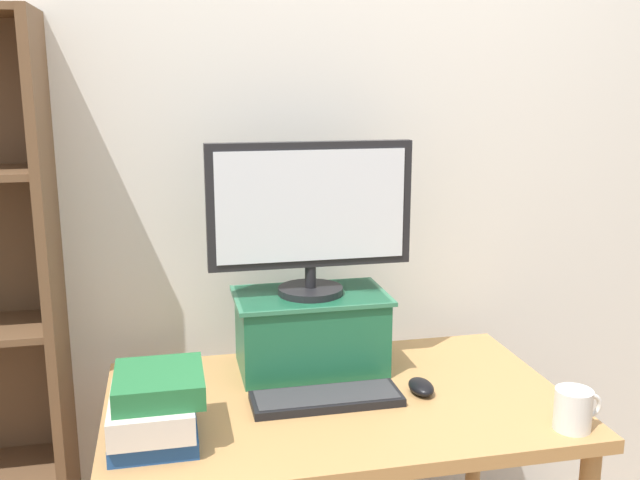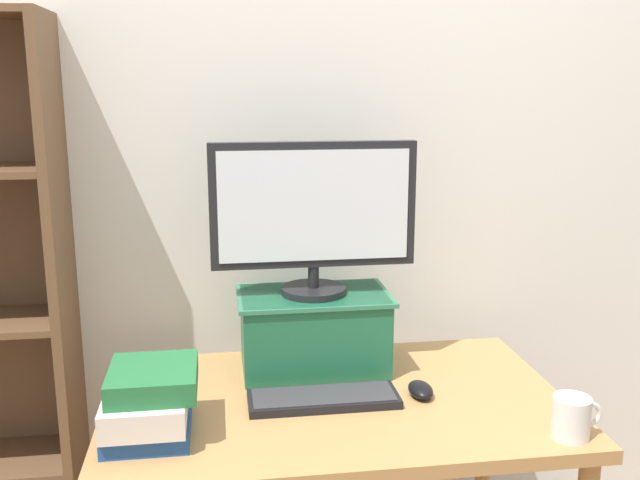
# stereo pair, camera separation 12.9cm
# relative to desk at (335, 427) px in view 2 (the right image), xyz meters

# --- Properties ---
(back_wall) EXTENTS (7.00, 0.08, 2.60)m
(back_wall) POSITION_rel_desk_xyz_m (0.00, 0.53, 0.63)
(back_wall) COLOR silver
(back_wall) RESTS_ON ground_plane
(desk) EXTENTS (1.23, 0.75, 0.76)m
(desk) POSITION_rel_desk_xyz_m (0.00, 0.00, 0.00)
(desk) COLOR #B7844C
(desk) RESTS_ON ground_plane
(riser_box) EXTENTS (0.44, 0.27, 0.23)m
(riser_box) POSITION_rel_desk_xyz_m (-0.03, 0.22, 0.21)
(riser_box) COLOR #1E6642
(riser_box) RESTS_ON desk
(computer_monitor) EXTENTS (0.59, 0.19, 0.44)m
(computer_monitor) POSITION_rel_desk_xyz_m (-0.03, 0.21, 0.56)
(computer_monitor) COLOR black
(computer_monitor) RESTS_ON riser_box
(keyboard) EXTENTS (0.40, 0.14, 0.02)m
(keyboard) POSITION_rel_desk_xyz_m (-0.04, -0.03, 0.10)
(keyboard) COLOR black
(keyboard) RESTS_ON desk
(computer_mouse) EXTENTS (0.06, 0.10, 0.04)m
(computer_mouse) POSITION_rel_desk_xyz_m (0.23, -0.02, 0.10)
(computer_mouse) COLOR black
(computer_mouse) RESTS_ON desk
(book_stack) EXTENTS (0.22, 0.26, 0.17)m
(book_stack) POSITION_rel_desk_xyz_m (-0.48, -0.13, 0.17)
(book_stack) COLOR navy
(book_stack) RESTS_ON desk
(coffee_mug) EXTENTS (0.12, 0.09, 0.10)m
(coffee_mug) POSITION_rel_desk_xyz_m (0.52, -0.30, 0.14)
(coffee_mug) COLOR white
(coffee_mug) RESTS_ON desk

